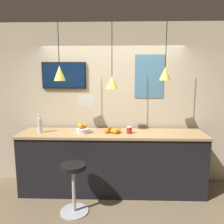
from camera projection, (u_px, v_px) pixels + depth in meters
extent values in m
plane|color=#756047|center=(111.00, 214.00, 3.14)|extent=(14.00, 14.00, 0.00)
cube|color=beige|center=(113.00, 105.00, 4.02)|extent=(8.00, 0.06, 2.90)
cube|color=black|center=(112.00, 163.00, 3.74)|extent=(3.06, 0.62, 0.99)
cube|color=tan|center=(112.00, 134.00, 3.66)|extent=(3.10, 0.66, 0.04)
cylinder|color=#B7B7BC|center=(74.00, 211.00, 3.20)|extent=(0.41, 0.41, 0.02)
cylinder|color=#B7B7BC|center=(74.00, 190.00, 3.15)|extent=(0.05, 0.05, 0.65)
cylinder|color=black|center=(73.00, 166.00, 3.09)|extent=(0.37, 0.37, 0.06)
cylinder|color=beige|center=(83.00, 131.00, 3.62)|extent=(0.22, 0.22, 0.08)
sphere|color=orange|center=(80.00, 126.00, 3.64)|extent=(0.08, 0.08, 0.08)
sphere|color=orange|center=(81.00, 126.00, 3.61)|extent=(0.08, 0.08, 0.08)
sphere|color=orange|center=(80.00, 126.00, 3.61)|extent=(0.07, 0.07, 0.07)
sphere|color=orange|center=(81.00, 126.00, 3.61)|extent=(0.07, 0.07, 0.07)
sphere|color=orange|center=(85.00, 126.00, 3.66)|extent=(0.07, 0.07, 0.07)
sphere|color=orange|center=(111.00, 130.00, 3.66)|extent=(0.09, 0.09, 0.09)
sphere|color=orange|center=(116.00, 131.00, 3.60)|extent=(0.09, 0.09, 0.09)
sphere|color=orange|center=(114.00, 131.00, 3.60)|extent=(0.07, 0.07, 0.07)
sphere|color=orange|center=(116.00, 131.00, 3.57)|extent=(0.08, 0.08, 0.08)
sphere|color=orange|center=(107.00, 131.00, 3.61)|extent=(0.08, 0.08, 0.08)
sphere|color=orange|center=(118.00, 131.00, 3.61)|extent=(0.08, 0.08, 0.08)
sphere|color=orange|center=(114.00, 131.00, 3.63)|extent=(0.07, 0.07, 0.07)
sphere|color=orange|center=(114.00, 131.00, 3.61)|extent=(0.08, 0.08, 0.08)
sphere|color=orange|center=(118.00, 130.00, 3.65)|extent=(0.07, 0.07, 0.07)
sphere|color=orange|center=(114.00, 131.00, 3.60)|extent=(0.08, 0.08, 0.08)
sphere|color=orange|center=(113.00, 131.00, 3.61)|extent=(0.08, 0.08, 0.08)
cylinder|color=silver|center=(40.00, 125.00, 3.63)|extent=(0.08, 0.08, 0.25)
cylinder|color=silver|center=(40.00, 116.00, 3.61)|extent=(0.04, 0.04, 0.06)
cylinder|color=red|center=(129.00, 130.00, 3.60)|extent=(0.09, 0.09, 0.10)
cylinder|color=white|center=(129.00, 127.00, 3.59)|extent=(0.09, 0.09, 0.01)
cylinder|color=black|center=(58.00, 44.00, 3.42)|extent=(0.01, 0.01, 0.66)
cone|color=#EAD14C|center=(60.00, 73.00, 3.49)|extent=(0.19, 0.19, 0.24)
sphere|color=#F9EFCC|center=(60.00, 80.00, 3.51)|extent=(0.04, 0.04, 0.04)
cylinder|color=black|center=(112.00, 49.00, 3.41)|extent=(0.01, 0.01, 0.84)
cone|color=#EAD14C|center=(112.00, 83.00, 3.49)|extent=(0.20, 0.20, 0.19)
sphere|color=#F9EFCC|center=(112.00, 87.00, 3.50)|extent=(0.04, 0.04, 0.04)
cylinder|color=black|center=(166.00, 44.00, 3.37)|extent=(0.01, 0.01, 0.69)
cone|color=#EAD14C|center=(165.00, 74.00, 3.44)|extent=(0.18, 0.18, 0.21)
sphere|color=#F9EFCC|center=(165.00, 79.00, 3.45)|extent=(0.04, 0.04, 0.04)
cube|color=black|center=(64.00, 75.00, 3.92)|extent=(0.79, 0.04, 0.47)
cube|color=#0F2347|center=(64.00, 75.00, 3.90)|extent=(0.76, 0.01, 0.44)
cube|color=white|center=(86.00, 101.00, 3.33)|extent=(0.24, 0.01, 0.17)
cube|color=teal|center=(149.00, 77.00, 3.89)|extent=(0.52, 0.01, 0.77)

